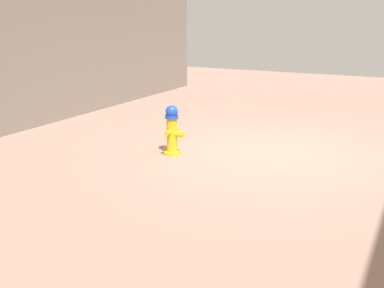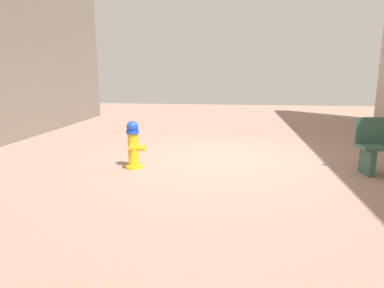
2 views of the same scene
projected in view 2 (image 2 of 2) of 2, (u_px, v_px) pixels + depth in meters
The scene contains 2 objects.
ground_plane at pixel (224, 158), 6.93m from camera, with size 23.40×23.40×0.00m, color #9E7A6B.
fire_hydrant at pixel (133, 145), 6.13m from camera, with size 0.38×0.41×0.86m.
Camera 2 is at (-0.21, 6.75, 1.70)m, focal length 31.96 mm.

